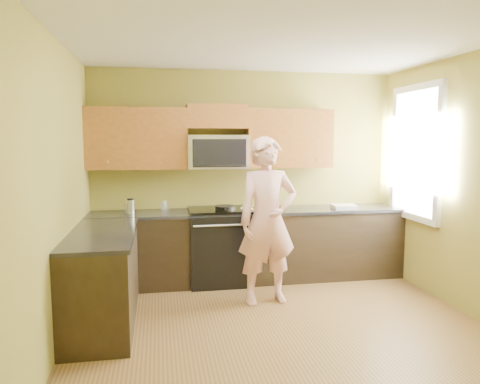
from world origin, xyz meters
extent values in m
plane|color=brown|center=(0.00, 0.00, 0.00)|extent=(4.00, 4.00, 0.00)
plane|color=white|center=(0.00, 0.00, 2.70)|extent=(4.00, 4.00, 0.00)
plane|color=olive|center=(0.00, 2.00, 1.35)|extent=(4.00, 0.00, 4.00)
plane|color=olive|center=(0.00, -2.00, 1.35)|extent=(4.00, 0.00, 4.00)
plane|color=olive|center=(-2.00, 0.00, 1.35)|extent=(0.00, 4.00, 4.00)
cube|color=black|center=(0.00, 1.70, 0.44)|extent=(4.00, 0.60, 0.88)
cube|color=black|center=(-1.70, 0.60, 0.44)|extent=(0.60, 1.60, 0.88)
cube|color=black|center=(0.00, 1.69, 0.90)|extent=(4.00, 0.62, 0.04)
cube|color=black|center=(-1.69, 0.60, 0.90)|extent=(0.62, 1.60, 0.04)
cube|color=#935A21|center=(-0.40, 1.83, 2.10)|extent=(0.76, 0.33, 0.30)
imported|color=#FE847F|center=(0.03, 0.89, 0.92)|extent=(0.72, 0.52, 1.85)
cube|color=#B27F47|center=(0.07, 1.66, 0.93)|extent=(0.13, 0.13, 0.01)
ellipsoid|color=silver|center=(-0.08, 1.62, 0.95)|extent=(0.12, 0.13, 0.06)
ellipsoid|color=silver|center=(0.27, 1.69, 0.95)|extent=(0.12, 0.13, 0.07)
cube|color=white|center=(1.23, 1.59, 0.95)|extent=(0.31, 0.26, 0.05)
cylinder|color=silver|center=(-1.09, 1.82, 0.98)|extent=(0.08, 0.08, 0.12)
cylinder|color=silver|center=(-1.52, 1.70, 0.98)|extent=(0.09, 0.09, 0.12)
cylinder|color=silver|center=(-1.06, 1.89, 0.98)|extent=(0.09, 0.09, 0.12)
camera|label=1|loc=(-1.14, -3.88, 1.81)|focal=33.77mm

